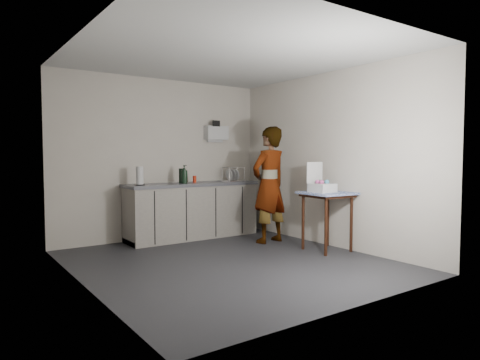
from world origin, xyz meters
TOP-DOWN VIEW (x-y plane):
  - ground at (0.00, 0.00)m, footprint 4.00×4.00m
  - wall_back at (0.00, 1.99)m, footprint 3.60×0.02m
  - wall_right at (1.79, 0.00)m, footprint 0.02×4.00m
  - wall_left at (-1.79, 0.00)m, footprint 0.02×4.00m
  - ceiling at (0.00, 0.00)m, footprint 3.60×4.00m
  - kitchen_counter at (0.40, 1.70)m, footprint 2.24×0.62m
  - wall_shelf at (1.00, 1.92)m, footprint 0.42×0.18m
  - side_table at (1.50, -0.25)m, footprint 0.69×0.69m
  - standing_man at (1.20, 0.68)m, footprint 0.71×0.51m
  - soap_bottle at (0.20, 1.59)m, footprint 0.14×0.14m
  - soda_can at (0.46, 1.73)m, footprint 0.06×0.06m
  - dark_bottle at (0.20, 1.71)m, footprint 0.07×0.07m
  - paper_towel at (-0.54, 1.63)m, footprint 0.16×0.16m
  - dish_rack at (1.19, 1.67)m, footprint 0.35×0.26m
  - bakery_box at (1.44, -0.19)m, footprint 0.31×0.32m

SIDE VIEW (x-z plane):
  - ground at x=0.00m, z-range 0.00..0.00m
  - kitchen_counter at x=0.40m, z-range -0.03..0.88m
  - side_table at x=1.50m, z-range 0.31..1.15m
  - standing_man at x=1.20m, z-range 0.00..1.80m
  - bakery_box at x=1.44m, z-range 0.72..1.15m
  - soda_can at x=0.46m, z-range 0.91..1.02m
  - dish_rack at x=1.19m, z-range 0.84..1.09m
  - dark_bottle at x=0.20m, z-range 0.91..1.15m
  - paper_towel at x=-0.54m, z-range 0.90..1.18m
  - soap_bottle at x=0.20m, z-range 0.91..1.20m
  - wall_back at x=0.00m, z-range 0.00..2.60m
  - wall_right at x=1.79m, z-range 0.00..2.60m
  - wall_left at x=-1.79m, z-range 0.00..2.60m
  - wall_shelf at x=1.00m, z-range 1.56..1.93m
  - ceiling at x=0.00m, z-range 2.59..2.60m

